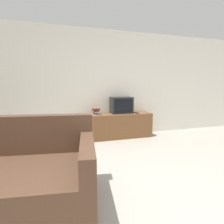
{
  "coord_description": "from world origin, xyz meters",
  "views": [
    {
      "loc": [
        -0.8,
        -1.23,
        1.27
      ],
      "look_at": [
        0.21,
        2.17,
        0.74
      ],
      "focal_mm": 28.0,
      "sensor_mm": 36.0,
      "label": 1
    }
  ],
  "objects_px": {
    "television": "(121,105)",
    "remote_on_stand": "(137,113)",
    "couch": "(10,181)",
    "tv_stand": "(121,125)",
    "book_stack": "(96,111)"
  },
  "relations": [
    {
      "from": "television",
      "to": "book_stack",
      "type": "height_order",
      "value": "television"
    },
    {
      "from": "remote_on_stand",
      "to": "book_stack",
      "type": "bearing_deg",
      "value": 174.95
    },
    {
      "from": "television",
      "to": "couch",
      "type": "distance_m",
      "value": 2.98
    },
    {
      "from": "television",
      "to": "remote_on_stand",
      "type": "bearing_deg",
      "value": -22.81
    },
    {
      "from": "tv_stand",
      "to": "couch",
      "type": "xyz_separation_m",
      "value": [
        -1.95,
        -2.11,
        0.01
      ]
    },
    {
      "from": "remote_on_stand",
      "to": "television",
      "type": "bearing_deg",
      "value": 157.19
    },
    {
      "from": "tv_stand",
      "to": "remote_on_stand",
      "type": "bearing_deg",
      "value": -12.6
    },
    {
      "from": "book_stack",
      "to": "remote_on_stand",
      "type": "relative_size",
      "value": 1.19
    },
    {
      "from": "tv_stand",
      "to": "television",
      "type": "distance_m",
      "value": 0.5
    },
    {
      "from": "tv_stand",
      "to": "book_stack",
      "type": "xyz_separation_m",
      "value": [
        -0.63,
        0.0,
        0.38
      ]
    },
    {
      "from": "couch",
      "to": "remote_on_stand",
      "type": "relative_size",
      "value": 9.36
    },
    {
      "from": "tv_stand",
      "to": "book_stack",
      "type": "relative_size",
      "value": 6.43
    },
    {
      "from": "television",
      "to": "remote_on_stand",
      "type": "xyz_separation_m",
      "value": [
        0.36,
        -0.15,
        -0.19
      ]
    },
    {
      "from": "couch",
      "to": "remote_on_stand",
      "type": "xyz_separation_m",
      "value": [
        2.33,
        2.02,
        0.3
      ]
    },
    {
      "from": "couch",
      "to": "remote_on_stand",
      "type": "bearing_deg",
      "value": 48.88
    }
  ]
}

